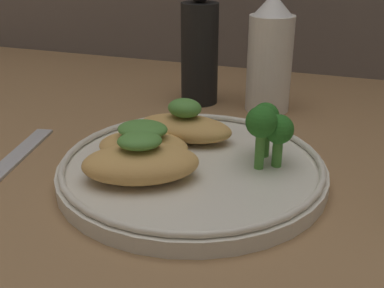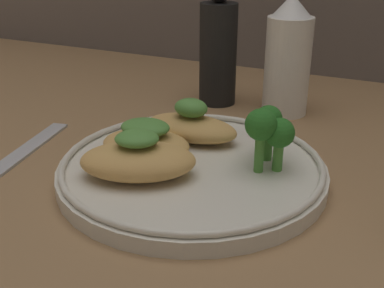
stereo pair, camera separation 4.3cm
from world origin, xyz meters
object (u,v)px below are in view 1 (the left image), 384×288
at_px(plate, 192,168).
at_px(broccoli_bunch, 268,126).
at_px(pepper_grinder, 200,48).
at_px(sauce_bottle, 270,56).

relative_size(plate, broccoli_bunch, 4.19).
xyz_separation_m(plate, pepper_grinder, (-0.06, 0.21, 0.06)).
xyz_separation_m(plate, sauce_bottle, (0.03, 0.21, 0.06)).
height_order(plate, pepper_grinder, pepper_grinder).
distance_m(broccoli_bunch, sauce_bottle, 0.19).
height_order(plate, sauce_bottle, sauce_bottle).
bearing_deg(pepper_grinder, sauce_bottle, 0.00).
bearing_deg(broccoli_bunch, pepper_grinder, 124.17).
relative_size(plate, sauce_bottle, 1.70).
bearing_deg(plate, broccoli_bunch, 20.58).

